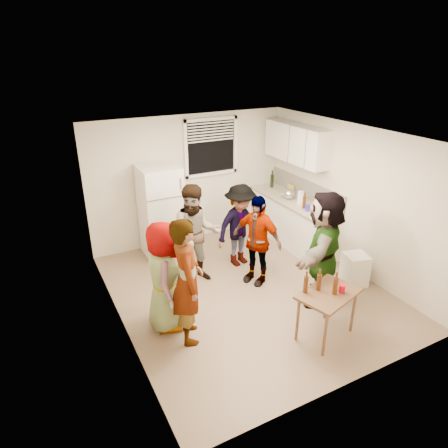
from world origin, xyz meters
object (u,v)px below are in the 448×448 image
kettle (289,199)px  wine_bottle (272,187)px  trash_bin (355,270)px  guest_orange (318,298)px  guest_black (255,280)px  refrigerator (161,211)px  beer_bottle_counter (304,208)px  serving_table (323,335)px  guest_back_right (239,263)px  beer_bottle_table (334,294)px  blue_cup (307,211)px  guest_back_left (197,279)px  guest_stripe (190,336)px  red_cup (341,292)px  guest_grey (168,324)px

kettle → wine_bottle: (0.10, 0.75, 0.00)m
trash_bin → guest_orange: bearing=-174.5°
guest_black → kettle: bearing=100.7°
refrigerator → beer_bottle_counter: size_ratio=7.68×
wine_bottle → beer_bottle_counter: size_ratio=1.24×
refrigerator → serving_table: size_ratio=2.08×
kettle → guest_back_right: (-1.31, -0.39, -0.90)m
trash_bin → beer_bottle_table: beer_bottle_table is taller
wine_bottle → beer_bottle_counter: (-0.15, -1.28, -0.00)m
blue_cup → guest_back_left: (-2.16, 0.12, -0.90)m
refrigerator → blue_cup: (2.33, -1.33, 0.05)m
kettle → wine_bottle: bearing=103.9°
wine_bottle → trash_bin: 2.69m
guest_stripe → guest_orange: size_ratio=0.98×
blue_cup → serving_table: bearing=-121.2°
blue_cup → guest_black: 1.62m
refrigerator → guest_back_right: (1.09, -1.04, -0.85)m
guest_stripe → guest_orange: 2.14m
beer_bottle_table → wine_bottle: bearing=68.9°
guest_orange → red_cup: bearing=25.5°
kettle → trash_bin: bearing=-67.5°
beer_bottle_counter → trash_bin: size_ratio=0.42×
refrigerator → guest_orange: size_ratio=0.95×
guest_grey → guest_orange: (2.32, -0.48, 0.00)m
guest_back_right → guest_black: bearing=-105.4°
trash_bin → guest_grey: 3.17m
refrigerator → beer_bottle_table: (1.16, -3.38, -0.16)m
kettle → blue_cup: kettle is taller
guest_grey → trash_bin: bearing=-79.4°
red_cup → guest_back_right: 2.46m
serving_table → guest_back_left: bearing=114.1°
guest_orange → guest_back_right: bearing=-111.6°
blue_cup → guest_stripe: size_ratio=0.07×
blue_cup → guest_back_right: bearing=167.1°
guest_grey → red_cup: bearing=-105.1°
refrigerator → guest_back_left: (0.17, -1.21, -0.85)m
guest_orange → refrigerator: bearing=-98.7°
serving_table → kettle: bearing=64.3°
guest_orange → guest_back_left: bearing=-84.4°
red_cup → guest_grey: red_cup is taller
serving_table → guest_black: serving_table is taller
guest_back_left → guest_back_right: guest_back_left is taller
beer_bottle_counter → beer_bottle_table: size_ratio=0.93×
kettle → beer_bottle_counter: bearing=-73.8°
trash_bin → kettle: bearing=91.0°
red_cup → blue_cup: bearing=62.9°
guest_stripe → guest_back_right: (1.60, 1.45, 0.00)m
refrigerator → guest_black: bearing=-58.5°
wine_bottle → guest_grey: size_ratio=0.17×
blue_cup → guest_grey: bearing=-165.4°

